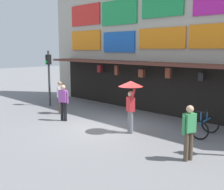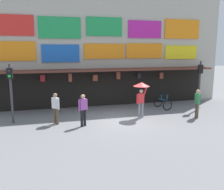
{
  "view_description": "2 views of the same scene",
  "coord_description": "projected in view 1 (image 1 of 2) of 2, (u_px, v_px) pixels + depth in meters",
  "views": [
    {
      "loc": [
        8.75,
        -7.97,
        3.3
      ],
      "look_at": [
        0.33,
        0.23,
        1.43
      ],
      "focal_mm": 46.46,
      "sensor_mm": 36.0,
      "label": 1
    },
    {
      "loc": [
        -3.99,
        -12.65,
        3.91
      ],
      "look_at": [
        -0.47,
        0.24,
        1.44
      ],
      "focal_mm": 39.29,
      "sensor_mm": 36.0,
      "label": 2
    }
  ],
  "objects": [
    {
      "name": "ground_plane",
      "position": [
        103.0,
        128.0,
        12.2
      ],
      "size": [
        80.0,
        80.0,
        0.0
      ],
      "primitive_type": "plane",
      "color": "slate"
    },
    {
      "name": "shopfront",
      "position": [
        168.0,
        36.0,
        14.72
      ],
      "size": [
        18.0,
        2.6,
        8.0
      ],
      "color": "#B2AD9E",
      "rests_on": "ground"
    },
    {
      "name": "traffic_light_near",
      "position": [
        49.0,
        69.0,
        16.7
      ],
      "size": [
        0.3,
        0.34,
        3.2
      ],
      "color": "#38383D",
      "rests_on": "ground"
    },
    {
      "name": "bicycle_parked",
      "position": [
        205.0,
        126.0,
        11.0
      ],
      "size": [
        0.87,
        1.24,
        1.05
      ],
      "color": "black",
      "rests_on": "ground"
    },
    {
      "name": "pedestrian_with_umbrella",
      "position": [
        131.0,
        92.0,
        11.24
      ],
      "size": [
        0.96,
        0.96,
        2.08
      ],
      "color": "gray",
      "rests_on": "ground"
    },
    {
      "name": "pedestrian_in_blue",
      "position": [
        63.0,
        101.0,
        13.31
      ],
      "size": [
        0.5,
        0.34,
        1.68
      ],
      "color": "black",
      "rests_on": "ground"
    },
    {
      "name": "pedestrian_in_white",
      "position": [
        60.0,
        96.0,
        14.77
      ],
      "size": [
        0.4,
        0.43,
        1.68
      ],
      "color": "brown",
      "rests_on": "ground"
    },
    {
      "name": "pedestrian_in_black",
      "position": [
        189.0,
        130.0,
        8.52
      ],
      "size": [
        0.3,
        0.52,
        1.68
      ],
      "color": "brown",
      "rests_on": "ground"
    }
  ]
}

